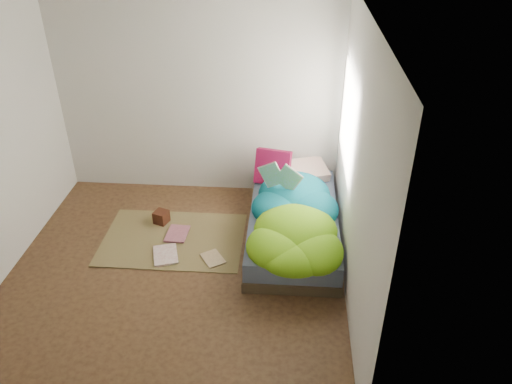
# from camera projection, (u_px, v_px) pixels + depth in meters

# --- Properties ---
(ground) EXTENTS (3.50, 3.50, 0.00)m
(ground) POSITION_uv_depth(u_px,v_px,m) (176.00, 271.00, 5.26)
(ground) COLOR #3B2516
(ground) RESTS_ON ground
(room_walls) EXTENTS (3.54, 3.54, 2.62)m
(room_walls) POSITION_uv_depth(u_px,v_px,m) (162.00, 130.00, 4.41)
(room_walls) COLOR beige
(room_walls) RESTS_ON ground
(bed) EXTENTS (1.00, 2.00, 0.34)m
(bed) POSITION_uv_depth(u_px,v_px,m) (293.00, 224.00, 5.71)
(bed) COLOR #39301F
(bed) RESTS_ON ground
(duvet) EXTENTS (0.96, 1.84, 0.34)m
(duvet) POSITION_uv_depth(u_px,v_px,m) (294.00, 210.00, 5.34)
(duvet) COLOR #074F6F
(duvet) RESTS_ON bed
(rug) EXTENTS (1.60, 1.10, 0.01)m
(rug) POSITION_uv_depth(u_px,v_px,m) (173.00, 239.00, 5.73)
(rug) COLOR brown
(rug) RESTS_ON ground
(pillow_floral) EXTENTS (0.73, 0.57, 0.14)m
(pillow_floral) POSITION_uv_depth(u_px,v_px,m) (301.00, 172.00, 6.24)
(pillow_floral) COLOR silver
(pillow_floral) RESTS_ON bed
(pillow_magenta) EXTENTS (0.44, 0.22, 0.42)m
(pillow_magenta) POSITION_uv_depth(u_px,v_px,m) (273.00, 167.00, 6.07)
(pillow_magenta) COLOR #530526
(pillow_magenta) RESTS_ON bed
(open_book) EXTENTS (0.42, 0.22, 0.25)m
(open_book) POSITION_uv_depth(u_px,v_px,m) (280.00, 169.00, 5.49)
(open_book) COLOR green
(open_book) RESTS_ON duvet
(wooden_box) EXTENTS (0.20, 0.20, 0.15)m
(wooden_box) POSITION_uv_depth(u_px,v_px,m) (161.00, 217.00, 5.97)
(wooden_box) COLOR black
(wooden_box) RESTS_ON rug
(floor_book_a) EXTENTS (0.35, 0.41, 0.03)m
(floor_book_a) POSITION_uv_depth(u_px,v_px,m) (154.00, 257.00, 5.43)
(floor_book_a) COLOR white
(floor_book_a) RESTS_ON rug
(floor_book_b) EXTENTS (0.26, 0.34, 0.03)m
(floor_book_b) POSITION_uv_depth(u_px,v_px,m) (167.00, 233.00, 5.79)
(floor_book_b) COLOR #B06578
(floor_book_b) RESTS_ON rug
(floor_book_c) EXTENTS (0.31, 0.34, 0.02)m
(floor_book_c) POSITION_uv_depth(u_px,v_px,m) (205.00, 262.00, 5.36)
(floor_book_c) COLOR tan
(floor_book_c) RESTS_ON rug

